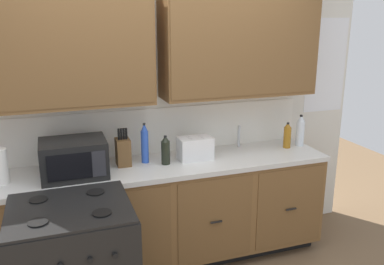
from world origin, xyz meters
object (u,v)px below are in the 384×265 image
at_px(microwave, 74,158).
at_px(bottle_dark, 166,150).
at_px(bottle_clear, 300,131).
at_px(paper_towel_roll, 0,166).
at_px(knife_block, 123,152).
at_px(bottle_amber, 287,135).
at_px(toaster, 195,148).
at_px(bottle_blue, 145,143).

xyz_separation_m(microwave, bottle_dark, (0.72, 0.03, -0.02)).
height_order(bottle_clear, bottle_dark, bottle_clear).
height_order(microwave, paper_towel_roll, microwave).
bearing_deg(paper_towel_roll, bottle_clear, 1.67).
xyz_separation_m(microwave, bottle_clear, (2.04, 0.10, 0.00)).
relative_size(paper_towel_roll, bottle_dark, 1.08).
height_order(knife_block, bottle_amber, knife_block).
distance_m(knife_block, bottle_amber, 1.50).
relative_size(toaster, bottle_amber, 1.18).
xyz_separation_m(microwave, knife_block, (0.39, 0.11, -0.02)).
bearing_deg(toaster, bottle_amber, 1.09).
relative_size(microwave, knife_block, 1.55).
xyz_separation_m(toaster, knife_block, (-0.60, 0.05, 0.02)).
bearing_deg(knife_block, toaster, -4.91).
height_order(knife_block, bottle_dark, knife_block).
bearing_deg(paper_towel_roll, bottle_amber, 1.30).
height_order(toaster, paper_towel_roll, paper_towel_roll).
bearing_deg(bottle_dark, bottle_blue, 147.84).
bearing_deg(microwave, bottle_dark, 2.15).
bearing_deg(toaster, microwave, -176.31).
xyz_separation_m(knife_block, bottle_amber, (1.50, -0.03, 0.00)).
distance_m(knife_block, bottle_dark, 0.34).
xyz_separation_m(microwave, bottle_amber, (1.89, 0.08, -0.02)).
bearing_deg(paper_towel_roll, microwave, -2.96).
height_order(paper_towel_roll, bottle_amber, paper_towel_roll).
xyz_separation_m(toaster, bottle_blue, (-0.42, 0.06, 0.07)).
bearing_deg(toaster, paper_towel_roll, -178.57).
xyz_separation_m(toaster, paper_towel_roll, (-1.50, -0.04, 0.03)).
xyz_separation_m(knife_block, paper_towel_roll, (-0.90, -0.09, 0.01)).
xyz_separation_m(toaster, bottle_dark, (-0.27, -0.04, 0.02)).
relative_size(toaster, bottle_clear, 0.96).
xyz_separation_m(microwave, bottle_blue, (0.57, 0.12, 0.02)).
xyz_separation_m(bottle_amber, bottle_blue, (-1.32, 0.04, 0.05)).
distance_m(knife_block, bottle_blue, 0.19).
bearing_deg(bottle_amber, paper_towel_roll, -178.70).
bearing_deg(bottle_dark, bottle_clear, 3.19).
bearing_deg(knife_block, bottle_dark, -14.93).
relative_size(microwave, bottle_blue, 1.44).
bearing_deg(bottle_dark, microwave, -177.85).
height_order(toaster, bottle_amber, bottle_amber).
bearing_deg(bottle_blue, microwave, -168.03).
xyz_separation_m(toaster, bottle_clear, (1.05, 0.04, 0.05)).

